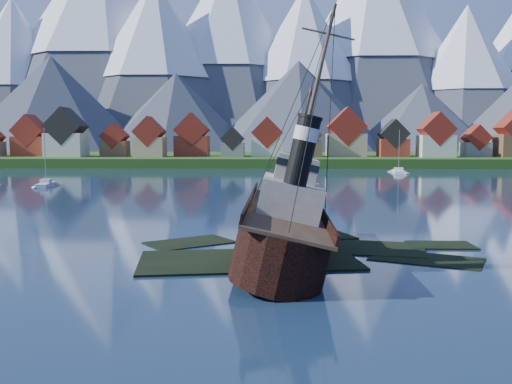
{
  "coord_description": "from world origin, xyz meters",
  "views": [
    {
      "loc": [
        -1.32,
        -48.54,
        10.44
      ],
      "look_at": [
        -2.56,
        6.0,
        5.0
      ],
      "focal_mm": 40.0,
      "sensor_mm": 36.0,
      "label": 1
    }
  ],
  "objects": [
    {
      "name": "ground",
      "position": [
        0.0,
        0.0,
        0.0
      ],
      "size": [
        1400.0,
        1400.0,
        0.0
      ],
      "primitive_type": "plane",
      "color": "#192C46",
      "rests_on": "ground"
    },
    {
      "name": "shoal",
      "position": [
        1.78,
        2.15,
        -0.35
      ],
      "size": [
        31.71,
        21.24,
        1.14
      ],
      "color": "black",
      "rests_on": "ground"
    },
    {
      "name": "shore_bank",
      "position": [
        0.0,
        170.0,
        0.0
      ],
      "size": [
        600.0,
        80.0,
        3.2
      ],
      "primitive_type": "cube",
      "color": "#214915",
      "rests_on": "ground"
    },
    {
      "name": "seawall",
      "position": [
        0.0,
        132.0,
        0.0
      ],
      "size": [
        600.0,
        2.5,
        2.0
      ],
      "primitive_type": "cube",
      "color": "#3F3D38",
      "rests_on": "ground"
    },
    {
      "name": "town",
      "position": [
        -33.12,
        152.18,
        8.99
      ],
      "size": [
        250.96,
        16.69,
        17.3
      ],
      "color": "maroon",
      "rests_on": "ground"
    },
    {
      "name": "mountains",
      "position": [
        -0.79,
        481.26,
        89.34
      ],
      "size": [
        965.0,
        340.0,
        205.0
      ],
      "color": "#2D333D",
      "rests_on": "ground"
    },
    {
      "name": "tugboat_wreck",
      "position": [
        -0.78,
        0.13,
        2.79
      ],
      "size": [
        6.48,
        27.9,
        22.11
      ],
      "rotation": [
        0.0,
        0.22,
        -0.02
      ],
      "color": "black",
      "rests_on": "ground"
    },
    {
      "name": "sailboat_b",
      "position": [
        -46.97,
        66.56,
        0.29
      ],
      "size": [
        3.16,
        8.81,
        12.5
      ],
      "rotation": [
        0.0,
        0.0,
        0.12
      ],
      "color": "silver",
      "rests_on": "ground"
    },
    {
      "name": "sailboat_e",
      "position": [
        34.7,
        110.34,
        0.27
      ],
      "size": [
        4.21,
        11.04,
        12.49
      ],
      "rotation": [
        0.0,
        0.0,
        -0.14
      ],
      "color": "silver",
      "rests_on": "ground"
    }
  ]
}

